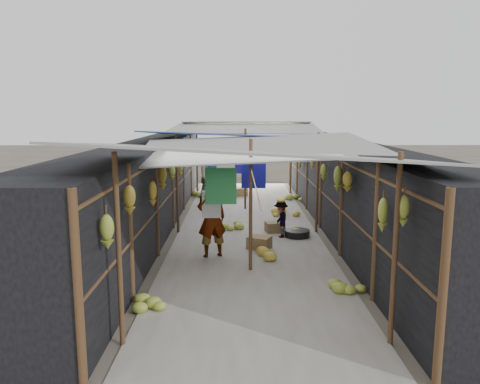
{
  "coord_description": "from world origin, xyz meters",
  "views": [
    {
      "loc": [
        -0.26,
        -5.86,
        3.07
      ],
      "look_at": [
        -0.19,
        4.96,
        1.25
      ],
      "focal_mm": 35.0,
      "sensor_mm": 36.0,
      "label": 1
    }
  ],
  "objects_px": {
    "black_basin": "(297,234)",
    "vendor_elderly": "(212,218)",
    "shopper_blue": "(211,178)",
    "crate_near": "(275,227)",
    "vendor_seated": "(281,220)"
  },
  "relations": [
    {
      "from": "crate_near",
      "to": "vendor_seated",
      "type": "xyz_separation_m",
      "value": [
        0.11,
        -0.53,
        0.33
      ]
    },
    {
      "from": "shopper_blue",
      "to": "vendor_seated",
      "type": "xyz_separation_m",
      "value": [
        1.97,
        -4.15,
        -0.46
      ]
    },
    {
      "from": "black_basin",
      "to": "shopper_blue",
      "type": "distance_m",
      "value": 4.82
    },
    {
      "from": "vendor_elderly",
      "to": "vendor_seated",
      "type": "xyz_separation_m",
      "value": [
        1.63,
        1.57,
        -0.39
      ]
    },
    {
      "from": "crate_near",
      "to": "black_basin",
      "type": "relative_size",
      "value": 0.75
    },
    {
      "from": "crate_near",
      "to": "shopper_blue",
      "type": "xyz_separation_m",
      "value": [
        -1.86,
        3.62,
        0.79
      ]
    },
    {
      "from": "black_basin",
      "to": "vendor_elderly",
      "type": "relative_size",
      "value": 0.37
    },
    {
      "from": "vendor_elderly",
      "to": "shopper_blue",
      "type": "relative_size",
      "value": 0.92
    },
    {
      "from": "black_basin",
      "to": "shopper_blue",
      "type": "height_order",
      "value": "shopper_blue"
    },
    {
      "from": "black_basin",
      "to": "vendor_seated",
      "type": "relative_size",
      "value": 0.67
    },
    {
      "from": "black_basin",
      "to": "vendor_elderly",
      "type": "height_order",
      "value": "vendor_elderly"
    },
    {
      "from": "crate_near",
      "to": "shopper_blue",
      "type": "distance_m",
      "value": 4.15
    },
    {
      "from": "vendor_elderly",
      "to": "shopper_blue",
      "type": "distance_m",
      "value": 5.73
    },
    {
      "from": "crate_near",
      "to": "vendor_elderly",
      "type": "bearing_deg",
      "value": -137.34
    },
    {
      "from": "black_basin",
      "to": "shopper_blue",
      "type": "bearing_deg",
      "value": 120.16
    }
  ]
}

